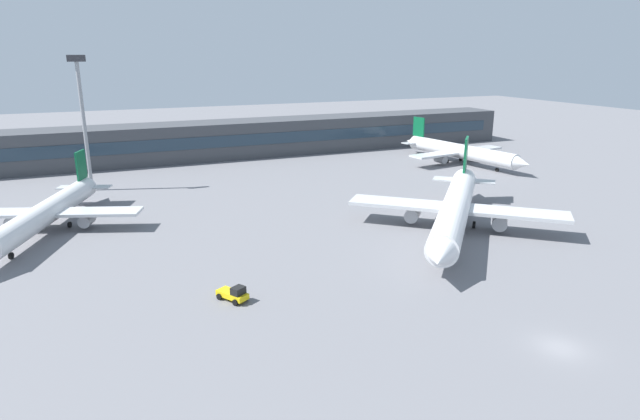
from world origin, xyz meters
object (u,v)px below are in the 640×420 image
Objects in this scene: airplane_near at (455,209)px; floodlight_tower_west at (83,114)px; baggage_tug_yellow at (234,294)px; airplane_far at (461,152)px; airplane_mid at (46,213)px.

airplane_near is 1.46× the size of floodlight_tower_west.
floodlight_tower_west is at bearing 102.48° from baggage_tug_yellow.
airplane_far is 10.04× the size of baggage_tug_yellow.
airplane_mid is (-55.62, 23.61, -0.58)m from airplane_near.
airplane_mid is 9.58× the size of baggage_tug_yellow.
airplane_far is at bearing 11.50° from airplane_mid.
airplane_near reaches higher than airplane_mid.
airplane_near is 53.06m from airplane_far.
airplane_far reaches higher than airplane_mid.
airplane_near is at bearing 15.52° from baggage_tug_yellow.
floodlight_tower_west is at bearing 75.29° from airplane_mid.
airplane_far is at bearing 51.67° from airplane_near.
airplane_mid reaches higher than baggage_tug_yellow.
airplane_mid is at bearing -168.50° from airplane_far.
airplane_near reaches higher than baggage_tug_yellow.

